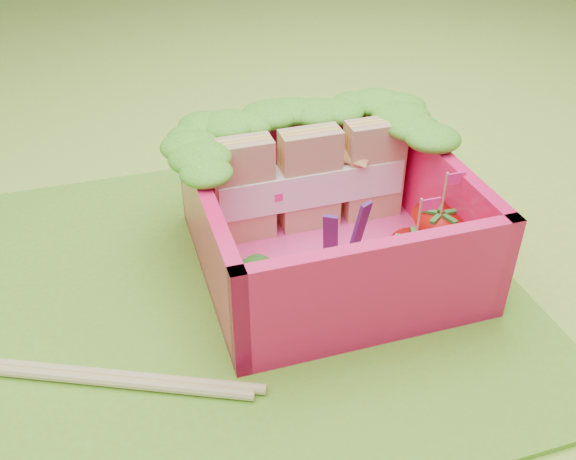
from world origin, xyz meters
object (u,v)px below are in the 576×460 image
(bento_box, at_px, (329,219))
(broccoli, at_px, (247,282))
(sandwich_stack, at_px, (311,180))
(strawberry_right, at_px, (437,238))
(chopsticks, at_px, (33,370))
(strawberry_left, at_px, (413,260))

(bento_box, bearing_deg, broccoli, -148.59)
(sandwich_stack, bearing_deg, strawberry_right, -46.99)
(strawberry_right, xyz_separation_m, chopsticks, (-1.97, -0.14, -0.18))
(sandwich_stack, height_order, strawberry_left, sandwich_stack)
(sandwich_stack, bearing_deg, chopsticks, -155.51)
(bento_box, xyz_separation_m, broccoli, (-0.51, -0.31, -0.05))
(broccoli, height_order, chopsticks, broccoli)
(broccoli, xyz_separation_m, strawberry_right, (1.01, 0.09, -0.03))
(bento_box, xyz_separation_m, strawberry_left, (0.32, -0.33, -0.10))
(strawberry_right, bearing_deg, bento_box, 155.87)
(chopsticks, bearing_deg, strawberry_right, 4.20)
(bento_box, relative_size, chopsticks, 0.70)
(sandwich_stack, bearing_deg, bento_box, -91.15)
(bento_box, relative_size, strawberry_left, 2.70)
(bento_box, distance_m, broccoli, 0.60)
(sandwich_stack, distance_m, chopsticks, 1.66)
(broccoli, relative_size, strawberry_left, 0.65)
(strawberry_left, bearing_deg, sandwich_stack, 116.09)
(broccoli, bearing_deg, strawberry_right, 4.88)
(bento_box, xyz_separation_m, chopsticks, (-1.47, -0.37, -0.25))
(sandwich_stack, height_order, broccoli, sandwich_stack)
(bento_box, bearing_deg, strawberry_left, -46.12)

